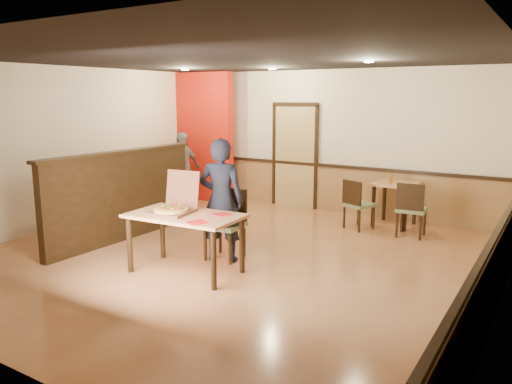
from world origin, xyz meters
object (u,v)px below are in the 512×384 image
Objects in this scene: side_table at (395,193)px; diner at (221,200)px; main_table at (185,222)px; side_chair_right at (411,207)px; condiment at (390,179)px; pizza_box at (173,208)px; passerby at (182,168)px; diner_chair at (227,221)px; side_chair_left at (357,202)px.

side_table is 3.54m from diner.
main_table reaches higher than side_table.
side_chair_right is 0.79m from condiment.
side_chair_right is 1.41× the size of pizza_box.
diner reaches higher than passerby.
side_chair_right is 0.77m from side_table.
diner_chair reaches higher than main_table.
side_chair_left is at bearing -127.90° from side_table.
diner reaches higher than side_table.
side_table is 0.51× the size of passerby.
pizza_box is 3.89× the size of condiment.
side_chair_left is at bearing -131.12° from condiment.
condiment is (1.73, 3.73, 0.01)m from pizza_box.
condiment is (4.40, 0.41, 0.09)m from passerby.
side_table is at bearing -105.46° from side_chair_left.
side_chair_right is at bearing -158.06° from side_chair_left.
side_table is at bearing -67.09° from passerby.
condiment is at bearing -68.67° from passerby.
diner reaches higher than side_chair_right.
pizza_box is at bearing 90.55° from side_chair_left.
diner_chair is at bearing 89.56° from side_chair_left.
side_table is at bearing 59.32° from diner_chair.
passerby is (-2.86, 3.32, 0.09)m from main_table.
side_chair_right is 0.60× the size of passerby.
condiment is (-0.51, 0.49, 0.36)m from side_chair_right.
main_table is 4.38m from passerby.
side_chair_right is at bearing 53.85° from main_table.
main_table is at bearing -112.51° from side_table.
pizza_box reaches higher than side_chair_left.
diner_chair is 1.13× the size of side_chair_left.
passerby reaches higher than side_chair_right.
diner_chair is at bearing 62.71° from pizza_box.
passerby is at bearing 120.36° from pizza_box.
condiment is at bearing -48.16° from side_chair_right.
side_chair_left is at bearing -4.87° from side_chair_right.
side_table is at bearing 63.73° from main_table.
side_chair_left is (1.12, 3.24, -0.20)m from main_table.
side_table is 0.30m from condiment.
main_table is 0.99× the size of passerby.
side_chair_right is at bearing -43.78° from condiment.
passerby reaches higher than main_table.
condiment reaches higher than side_table.
main_table is 3.44m from side_chair_left.
diner is at bearing -115.08° from condiment.
side_chair_left is 0.93m from side_chair_right.
main_table is 0.26m from pizza_box.
pizza_box is (2.67, -3.33, 0.08)m from passerby.
main_table is at bearing 60.48° from diner.
condiment is at bearing 56.76° from pizza_box.
side_table is 4.67× the size of condiment.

